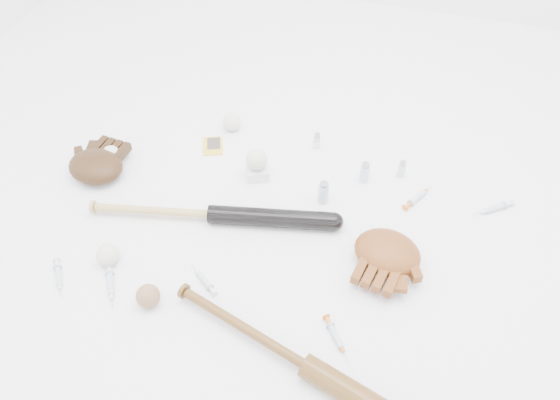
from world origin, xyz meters
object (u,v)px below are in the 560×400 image
(bat_dark, at_px, (211,214))
(pedestal, at_px, (257,172))
(bat_wood, at_px, (307,366))
(glove_dark, at_px, (96,166))

(bat_dark, xyz_separation_m, pedestal, (0.08, 0.23, -0.01))
(bat_wood, relative_size, pedestal, 11.88)
(bat_wood, height_order, glove_dark, glove_dark)
(bat_dark, xyz_separation_m, bat_wood, (0.42, -0.41, 0.00))
(bat_wood, bearing_deg, pedestal, 135.09)
(glove_dark, relative_size, pedestal, 3.09)
(bat_dark, height_order, pedestal, bat_dark)
(bat_dark, relative_size, bat_wood, 0.94)
(bat_dark, bearing_deg, pedestal, 59.77)
(glove_dark, bearing_deg, pedestal, 20.81)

